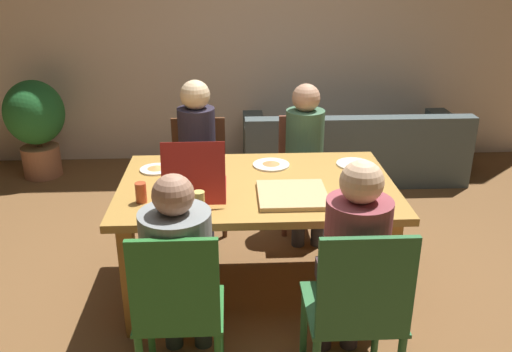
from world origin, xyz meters
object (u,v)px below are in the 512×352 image
object	(u,v)px
person_1	(179,263)
person_0	(353,257)
person_2	(197,147)
chair_0	(357,308)
pizza_box_1	(292,195)
plate_0	(271,164)
couch	(351,151)
plate_2	(156,169)
drinking_glass_1	(141,193)
dining_table	(257,198)
pizza_box_0	(196,186)
chair_3	(302,166)
plate_1	(354,164)
chair_1	(178,309)
chair_2	(199,166)
person_3	(306,148)
potted_plant	(36,121)
drinking_glass_0	(199,204)

from	to	relation	value
person_1	person_0	bearing A→B (deg)	-2.04
person_0	person_2	bearing A→B (deg)	116.52
chair_0	pizza_box_1	xyz separation A→B (m)	(-0.22, 0.77, 0.24)
plate_0	couch	bearing A→B (deg)	60.71
plate_2	couch	size ratio (longest dim) A/B	0.10
drinking_glass_1	couch	xyz separation A→B (m)	(1.71, 2.20, -0.57)
person_1	plate_0	xyz separation A→B (m)	(0.53, 1.09, 0.08)
person_0	couch	world-z (taller)	person_0
dining_table	pizza_box_1	size ratio (longest dim) A/B	4.23
pizza_box_0	drinking_glass_1	bearing A→B (deg)	-161.59
chair_3	plate_1	xyz separation A→B (m)	(0.25, -0.71, 0.29)
pizza_box_1	plate_1	world-z (taller)	pizza_box_1
drinking_glass_1	chair_0	bearing A→B (deg)	-34.38
chair_1	pizza_box_0	xyz separation A→B (m)	(0.05, 0.80, 0.28)
person_1	plate_1	distance (m)	1.53
chair_1	plate_2	distance (m)	1.24
chair_2	person_0	bearing A→B (deg)	-65.49
person_3	potted_plant	distance (m)	2.78
person_0	chair_1	bearing A→B (deg)	-171.95
drinking_glass_0	drinking_glass_1	xyz separation A→B (m)	(-0.34, 0.20, -0.01)
chair_1	chair_0	bearing A→B (deg)	-2.74
person_3	plate_0	bearing A→B (deg)	-119.64
person_0	dining_table	bearing A→B (deg)	116.83
chair_1	dining_table	bearing A→B (deg)	66.31
drinking_glass_0	chair_2	bearing A→B (deg)	93.38
chair_0	pizza_box_1	distance (m)	0.83
person_3	pizza_box_0	distance (m)	1.26
drinking_glass_1	plate_2	bearing A→B (deg)	87.53
chair_0	drinking_glass_1	size ratio (longest dim) A/B	8.32
plate_1	couch	size ratio (longest dim) A/B	0.11
dining_table	chair_3	distance (m)	1.09
person_3	person_0	bearing A→B (deg)	-90.00
person_3	person_2	bearing A→B (deg)	179.41
pizza_box_1	potted_plant	xyz separation A→B (m)	(-2.25, 2.32, -0.21)
chair_0	pizza_box_1	bearing A→B (deg)	106.19
dining_table	plate_0	bearing A→B (deg)	69.32
plate_0	couch	xyz separation A→B (m)	(0.93, 1.66, -0.52)
person_1	couch	world-z (taller)	person_1
pizza_box_1	drinking_glass_1	bearing A→B (deg)	-178.30
person_0	plate_2	size ratio (longest dim) A/B	5.93
plate_1	person_1	bearing A→B (deg)	-135.06
drinking_glass_1	plate_1	bearing A→B (deg)	21.40
person_2	pizza_box_0	size ratio (longest dim) A/B	2.84
person_1	chair_2	distance (m)	1.81
chair_0	pizza_box_0	world-z (taller)	pizza_box_0
chair_1	chair_3	size ratio (longest dim) A/B	1.09
drinking_glass_0	chair_1	bearing A→B (deg)	-99.73
chair_0	plate_2	size ratio (longest dim) A/B	4.68
chair_0	drinking_glass_0	distance (m)	0.97
person_2	couch	distance (m)	1.89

